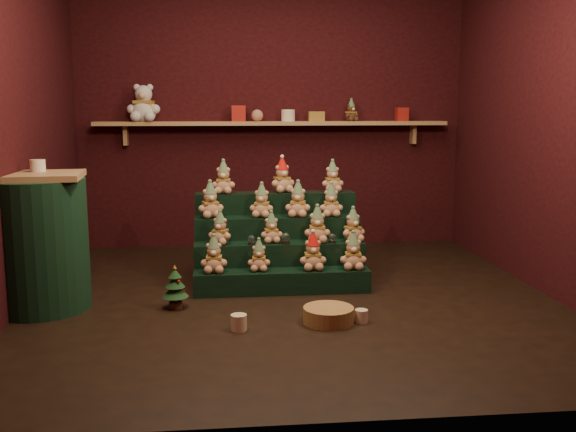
{
  "coord_description": "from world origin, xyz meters",
  "views": [
    {
      "loc": [
        -0.53,
        -4.76,
        1.45
      ],
      "look_at": [
        -0.01,
        0.25,
        0.6
      ],
      "focal_mm": 40.0,
      "sensor_mm": 36.0,
      "label": 1
    }
  ],
  "objects": [
    {
      "name": "teddy_5",
      "position": [
        -0.13,
        0.41,
        0.49
      ],
      "size": [
        0.19,
        0.18,
        0.25
      ],
      "primitive_type": null,
      "rotation": [
        0.0,
        0.0,
        0.08
      ],
      "color": "tan",
      "rests_on": "riser_tier_midfront"
    },
    {
      "name": "snow_globe_b",
      "position": [
        -0.02,
        0.33,
        0.41
      ],
      "size": [
        0.07,
        0.07,
        0.09
      ],
      "color": "black",
      "rests_on": "riser_tier_midfront"
    },
    {
      "name": "teddy_7",
      "position": [
        0.54,
        0.38,
        0.5
      ],
      "size": [
        0.25,
        0.23,
        0.28
      ],
      "primitive_type": null,
      "rotation": [
        0.0,
        0.0,
        0.32
      ],
      "color": "tan",
      "rests_on": "riser_tier_midfront"
    },
    {
      "name": "back_shelf",
      "position": [
        0.0,
        1.87,
        1.29
      ],
      "size": [
        3.6,
        0.26,
        0.24
      ],
      "color": "tan",
      "rests_on": "ground"
    },
    {
      "name": "left_wall",
      "position": [
        -2.05,
        0.0,
        1.4
      ],
      "size": [
        0.1,
        4.0,
        2.8
      ],
      "primitive_type": "cube",
      "color": "black",
      "rests_on": "ground"
    },
    {
      "name": "gift_tin_red_b",
      "position": [
        1.34,
        1.85,
        1.39
      ],
      "size": [
        0.12,
        0.12,
        0.14
      ],
      "primitive_type": "cube",
      "color": "#B3231B",
      "rests_on": "back_shelf"
    },
    {
      "name": "riser_tier_midback",
      "position": [
        -0.07,
        0.61,
        0.27
      ],
      "size": [
        1.4,
        0.22,
        0.54
      ],
      "primitive_type": "cube",
      "color": "black",
      "rests_on": "ground"
    },
    {
      "name": "brown_bear",
      "position": [
        0.81,
        1.84,
        1.43
      ],
      "size": [
        0.21,
        0.2,
        0.22
      ],
      "primitive_type": null,
      "rotation": [
        0.0,
        0.0,
        0.47
      ],
      "color": "#462917",
      "rests_on": "back_shelf"
    },
    {
      "name": "table_ornament",
      "position": [
        -1.86,
        0.04,
        1.04
      ],
      "size": [
        0.11,
        0.11,
        0.09
      ],
      "primitive_type": "cylinder",
      "color": "#EEE4C4",
      "rests_on": "side_table"
    },
    {
      "name": "mug_left",
      "position": [
        -0.44,
        -0.69,
        0.05
      ],
      "size": [
        0.11,
        0.11,
        0.11
      ],
      "primitive_type": "cylinder",
      "color": "beige",
      "rests_on": "ground"
    },
    {
      "name": "teddy_14",
      "position": [
        0.44,
        0.84,
        0.86
      ],
      "size": [
        0.21,
        0.19,
        0.27
      ],
      "primitive_type": null,
      "rotation": [
        0.0,
        0.0,
        0.07
      ],
      "color": "tan",
      "rests_on": "riser_tier_back"
    },
    {
      "name": "teddy_12",
      "position": [
        -0.52,
        0.81,
        0.86
      ],
      "size": [
        0.22,
        0.2,
        0.28
      ],
      "primitive_type": null,
      "rotation": [
        0.0,
        0.0,
        -0.11
      ],
      "color": "tan",
      "rests_on": "riser_tier_back"
    },
    {
      "name": "back_wall",
      "position": [
        0.0,
        2.05,
        1.4
      ],
      "size": [
        4.0,
        0.1,
        2.8
      ],
      "primitive_type": "cube",
      "color": "black",
      "rests_on": "ground"
    },
    {
      "name": "mini_christmas_tree",
      "position": [
        -0.89,
        -0.16,
        0.16
      ],
      "size": [
        0.19,
        0.19,
        0.33
      ],
      "rotation": [
        0.0,
        0.0,
        0.41
      ],
      "color": "#462E19",
      "rests_on": "ground"
    },
    {
      "name": "scarf_gift_box",
      "position": [
        0.45,
        1.85,
        1.37
      ],
      "size": [
        0.16,
        0.1,
        0.1
      ],
      "primitive_type": "cube",
      "color": "orange",
      "rests_on": "back_shelf"
    },
    {
      "name": "side_table",
      "position": [
        -1.86,
        -0.06,
        0.49
      ],
      "size": [
        0.7,
        0.69,
        1.0
      ],
      "rotation": [
        0.0,
        0.0,
        0.09
      ],
      "color": "tan",
      "rests_on": "ground"
    },
    {
      "name": "gift_tin_cream",
      "position": [
        0.15,
        1.85,
        1.38
      ],
      "size": [
        0.14,
        0.14,
        0.12
      ],
      "primitive_type": "cylinder",
      "color": "#EEE4C4",
      "rests_on": "back_shelf"
    },
    {
      "name": "front_wall",
      "position": [
        0.0,
        -2.05,
        1.4
      ],
      "size": [
        4.0,
        0.1,
        2.8
      ],
      "primitive_type": "cube",
      "color": "black",
      "rests_on": "ground"
    },
    {
      "name": "riser_tier_back",
      "position": [
        -0.07,
        0.83,
        0.36
      ],
      "size": [
        1.4,
        0.22,
        0.72
      ],
      "primitive_type": "cube",
      "color": "black",
      "rests_on": "ground"
    },
    {
      "name": "teddy_2",
      "position": [
        0.18,
        0.18,
        0.33
      ],
      "size": [
        0.21,
        0.19,
        0.3
      ],
      "primitive_type": null,
      "rotation": [
        0.0,
        0.0,
        0.0
      ],
      "color": "tan",
      "rests_on": "riser_tier_front"
    },
    {
      "name": "teddy_9",
      "position": [
        -0.2,
        0.61,
        0.68
      ],
      "size": [
        0.24,
        0.22,
        0.28
      ],
      "primitive_type": null,
      "rotation": [
        0.0,
        0.0,
        -0.23
      ],
      "color": "tan",
      "rests_on": "riser_tier_midback"
    },
    {
      "name": "ground",
      "position": [
        0.0,
        0.0,
        0.0
      ],
      "size": [
        4.0,
        4.0,
        0.0
      ],
      "primitive_type": "plane",
      "color": "black",
      "rests_on": "ground"
    },
    {
      "name": "teddy_6",
      "position": [
        0.24,
        0.39,
        0.51
      ],
      "size": [
        0.23,
        0.21,
        0.3
      ],
      "primitive_type": null,
      "rotation": [
        0.0,
        0.0,
        -0.08
      ],
      "color": "tan",
      "rests_on": "riser_tier_midfront"
    },
    {
      "name": "teddy_3",
      "position": [
        0.5,
        0.16,
        0.33
      ],
      "size": [
        0.23,
        0.21,
        0.3
      ],
      "primitive_type": null,
      "rotation": [
        0.0,
        0.0,
        -0.09
      ],
      "color": "tan",
      "rests_on": "riser_tier_front"
    },
    {
      "name": "snow_globe_c",
      "position": [
        0.36,
        0.33,
        0.4
      ],
      "size": [
        0.06,
        0.06,
        0.08
      ],
      "color": "black",
      "rests_on": "riser_tier_midfront"
    },
    {
      "name": "riser_tier_midfront",
      "position": [
        -0.07,
        0.39,
        0.18
      ],
      "size": [
        1.4,
        0.22,
        0.36
      ],
      "primitive_type": "cube",
      "color": "black",
      "rests_on": "ground"
    },
    {
      "name": "teddy_10",
      "position": [
        0.11,
        0.6,
        0.69
      ],
      "size": [
        0.25,
        0.23,
        0.3
      ],
      "primitive_type": null,
      "rotation": [
        0.0,
        0.0,
        -0.21
      ],
      "color": "tan",
      "rests_on": "riser_tier_midback"
    },
    {
      "name": "snow_globe_a",
      "position": [
        -0.3,
        0.33,
        0.4
      ],
      "size": [
        0.06,
        0.06,
        0.08
      ],
      "color": "black",
      "rests_on": "riser_tier_midfront"
    },
    {
      "name": "right_wall",
      "position": [
        2.05,
        0.0,
        1.4
      ],
      "size": [
        0.1,
        4.0,
        2.8
      ],
      "primitive_type": "cube",
      "color": "black",
      "rests_on": "ground"
    },
    {
      "name": "teddy_4",
      "position": [
        -0.55,
        0.39,
        0.49
      ],
      "size": [
        0.24,
        0.23,
        0.27
      ],
      "primitive_type": null,
      "rotation": [
        0.0,
        0.0,
        -0.37
      ],
      "color": "tan",
      "rests_on": "riser_tier_midfront"
    },
    {
      "name": "teddy_8",
      "position": [
        -0.63,
        0.63,
        0.69
      ],
      "size": [
        0.26,
        0.24,
        0.3
      ],
      "primitive_type": null,
      "rotation": [
        0.0,
        0.0,
        0.26
      ],
      "color": "tan",
      "rests_on": "riser_tier_midback"
    },
    {
      "name": "teddy_13",
      "position": [
        -0.0,
        0.85,
        0.87
      ],
      "size": [
        0.26,
        0.25,
        0.3
      ],
      "primitive_type": null,
      "rotation": [
        0.0,
        0.0,
        0.32
      ],
      "color": "tan",
      "rests_on": "riser_tier_back"
    },
    {
      "name": "white_bear",
      "position": [
        -1.3,
        1.84,
        1.55
      ],
      "size": [
        0.35,
        0.32,
        0.46
      ],
      "primitive_type": null,
      "rotation": [
        0.0,
        0.0,
        -0.08
      ],
      "color": "silver",
      "rests_on": "back_shelf"
    },
    {
      "name": "mug_right",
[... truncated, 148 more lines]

